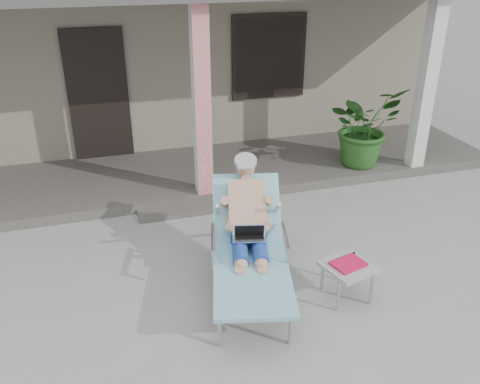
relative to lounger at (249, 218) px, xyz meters
name	(u,v)px	position (x,y,z in m)	size (l,w,h in m)	color
ground	(249,285)	(-0.02, -0.06, -0.81)	(60.00, 60.00, 0.00)	#9E9E99
house	(155,37)	(-0.02, 6.44, 0.85)	(10.40, 5.40, 3.30)	gray
porch_deck	(193,173)	(-0.02, 2.94, -0.74)	(10.00, 2.00, 0.15)	#605B56
porch_step	(210,207)	(-0.02, 1.79, -0.78)	(2.00, 0.30, 0.07)	#605B56
lounger	(249,218)	(0.00, 0.00, 0.00)	(1.21, 2.10, 1.32)	#B7B7BC
side_table	(348,268)	(0.91, -0.54, -0.45)	(0.58, 0.58, 0.43)	#A2A29D
potted_palm	(364,126)	(2.67, 2.39, -0.02)	(1.15, 1.00, 1.28)	#26591E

